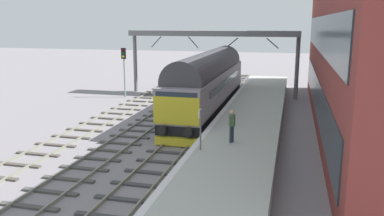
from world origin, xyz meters
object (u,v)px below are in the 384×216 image
signal_post_far (124,66)px  platform_number_sign (200,123)px  waiting_passenger (232,123)px  diesel_locomotive (208,81)px

signal_post_far → platform_number_sign: size_ratio=2.38×
signal_post_far → waiting_passenger: size_ratio=2.77×
platform_number_sign → waiting_passenger: (1.24, 1.51, -0.28)m
diesel_locomotive → signal_post_far: diesel_locomotive is taller
signal_post_far → platform_number_sign: signal_post_far is taller
waiting_passenger → platform_number_sign: bearing=159.3°
platform_number_sign → signal_post_far: bearing=123.9°
diesel_locomotive → signal_post_far: bearing=153.3°
diesel_locomotive → platform_number_sign: size_ratio=9.22×
waiting_passenger → signal_post_far: bearing=58.1°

